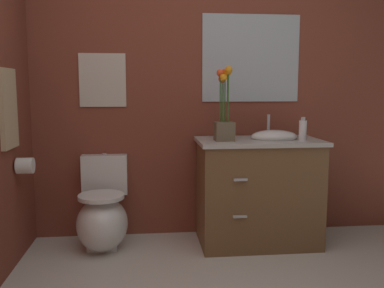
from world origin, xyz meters
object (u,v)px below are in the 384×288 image
(toilet, at_px, (103,216))
(wall_poster, at_px, (103,80))
(flower_vase, at_px, (224,115))
(toilet_paper_roll, at_px, (25,166))
(hanging_towel, at_px, (8,109))
(soap_bottle, at_px, (303,130))
(wall_mirror, at_px, (251,58))
(vanity_cabinet, at_px, (258,190))

(toilet, relative_size, wall_poster, 1.65)
(flower_vase, relative_size, toilet_paper_roll, 4.99)
(wall_poster, distance_m, hanging_towel, 0.82)
(soap_bottle, xyz_separation_m, wall_poster, (-1.50, 0.41, 0.37))
(toilet, height_order, soap_bottle, soap_bottle)
(toilet, distance_m, wall_poster, 1.06)
(soap_bottle, bearing_deg, hanging_towel, -175.37)
(hanging_towel, bearing_deg, wall_poster, 46.25)
(soap_bottle, height_order, wall_mirror, wall_mirror)
(toilet, distance_m, hanging_towel, 1.04)
(hanging_towel, bearing_deg, flower_vase, 8.63)
(vanity_cabinet, bearing_deg, toilet, 178.73)
(wall_mirror, height_order, hanging_towel, wall_mirror)
(flower_vase, bearing_deg, soap_bottle, -5.52)
(vanity_cabinet, xyz_separation_m, soap_bottle, (0.30, -0.11, 0.48))
(flower_vase, height_order, hanging_towel, flower_vase)
(hanging_towel, bearing_deg, wall_mirror, 18.22)
(flower_vase, distance_m, wall_mirror, 0.63)
(wall_mirror, xyz_separation_m, toilet_paper_roll, (-1.69, -0.46, -0.77))
(hanging_towel, bearing_deg, toilet, 29.13)
(vanity_cabinet, distance_m, flower_vase, 0.66)
(toilet, relative_size, hanging_towel, 1.33)
(vanity_cabinet, relative_size, flower_vase, 1.82)
(toilet, distance_m, flower_vase, 1.20)
(wall_mirror, bearing_deg, soap_bottle, -53.49)
(wall_poster, relative_size, toilet_paper_roll, 3.81)
(vanity_cabinet, bearing_deg, flower_vase, -168.49)
(soap_bottle, xyz_separation_m, hanging_towel, (-2.04, -0.17, 0.18))
(soap_bottle, relative_size, hanging_towel, 0.34)
(vanity_cabinet, distance_m, wall_mirror, 1.07)
(flower_vase, xyz_separation_m, soap_bottle, (0.58, -0.06, -0.11))
(wall_poster, xyz_separation_m, toilet_paper_roll, (-0.49, -0.46, -0.59))
(toilet, relative_size, vanity_cabinet, 0.69)
(toilet, xyz_separation_m, soap_bottle, (1.50, -0.14, 0.66))
(vanity_cabinet, bearing_deg, hanging_towel, -170.90)
(toilet, xyz_separation_m, vanity_cabinet, (1.20, -0.03, 0.18))
(vanity_cabinet, height_order, wall_mirror, wall_mirror)
(wall_poster, relative_size, wall_mirror, 0.52)
(vanity_cabinet, xyz_separation_m, hanging_towel, (-1.75, -0.28, 0.65))
(vanity_cabinet, xyz_separation_m, toilet_paper_roll, (-1.69, -0.17, 0.26))
(toilet, relative_size, toilet_paper_roll, 6.27)
(flower_vase, relative_size, wall_poster, 1.31)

